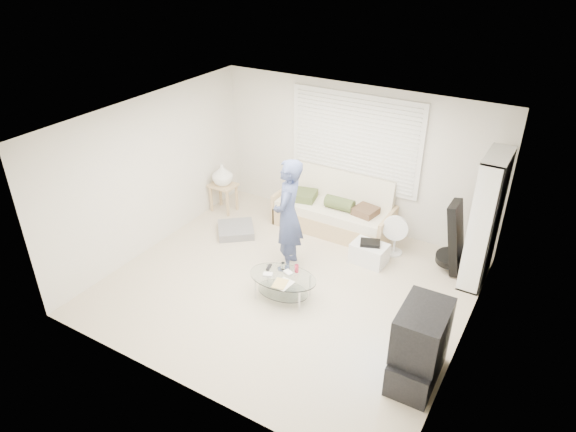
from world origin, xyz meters
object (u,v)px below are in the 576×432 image
Objects in this scene: futon_sofa at (334,212)px; coffee_table at (283,280)px; bookshelf at (485,220)px; tv_unit at (420,346)px.

futon_sofa is 2.15m from coffee_table.
tv_unit is at bearing -93.03° from bookshelf.
bookshelf is 2.42m from tv_unit.
coffee_table is (-2.24, -1.87, -0.71)m from bookshelf.
coffee_table is (0.24, -2.14, -0.03)m from futon_sofa.
tv_unit reaches higher than coffee_table.
futon_sofa reaches higher than coffee_table.
futon_sofa is at bearing 173.78° from bookshelf.
bookshelf is 2.01× the size of tv_unit.
bookshelf is at bearing 39.76° from coffee_table.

